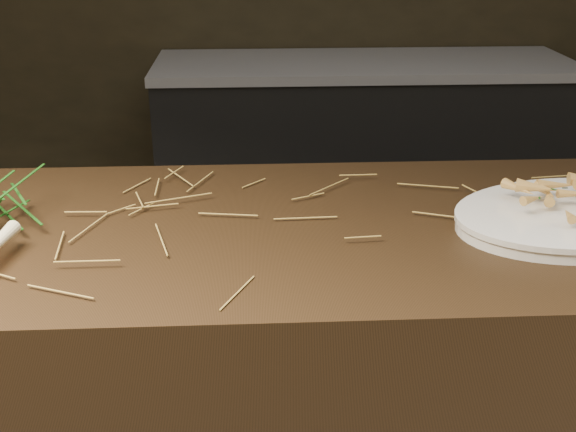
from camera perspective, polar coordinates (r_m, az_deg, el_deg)
The scene contains 3 objects.
main_counter at distance 1.60m, azimuth 4.98°, elevation -15.45°, with size 2.40×0.70×0.90m, color black.
back_counter at distance 3.32m, azimuth 5.81°, elevation 5.01°, with size 1.82×0.62×0.84m.
straw_bedding at distance 1.36m, azimuth 5.64°, elevation -0.19°, with size 1.40×0.60×0.02m, color olive, non-canonical shape.
Camera 1 is at (-0.20, -0.94, 1.45)m, focal length 45.00 mm.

